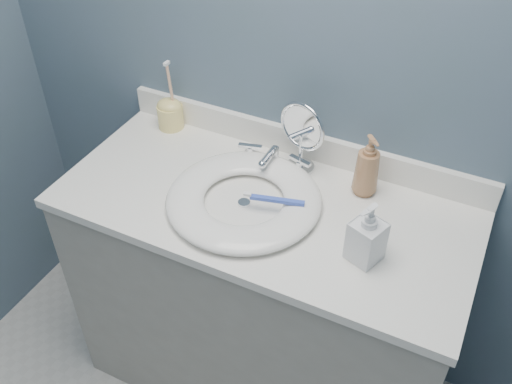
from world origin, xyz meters
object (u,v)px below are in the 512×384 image
Objects in this scene: soap_bottle_amber at (367,166)px; toothbrush_holder at (170,112)px; makeup_mirror at (302,134)px; soap_bottle_clear at (368,233)px.

soap_bottle_amber is 0.70m from toothbrush_holder.
makeup_mirror is 0.41m from soap_bottle_clear.
makeup_mirror is at bearing -2.46° from toothbrush_holder.
soap_bottle_amber is 0.27m from soap_bottle_clear.
soap_bottle_clear is 0.71× the size of toothbrush_holder.
toothbrush_holder reaches higher than makeup_mirror.
soap_bottle_amber is at bearing 9.43° from makeup_mirror.
soap_bottle_clear is at bearing -20.73° from toothbrush_holder.
makeup_mirror is 0.49m from toothbrush_holder.
soap_bottle_clear is at bearing -28.01° from makeup_mirror.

